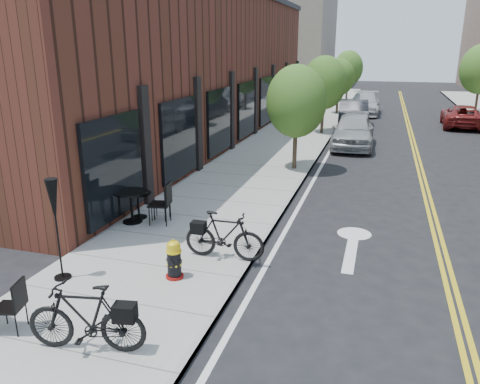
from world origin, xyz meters
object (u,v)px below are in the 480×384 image
(patio_umbrella, at_px, (54,208))
(bistro_set_c, at_px, (131,202))
(fire_hydrant, at_px, (174,260))
(bicycle_left, at_px, (86,318))
(parked_car_a, at_px, (353,131))
(parked_car_b, at_px, (353,114))
(bistro_set_b, at_px, (138,201))
(parked_car_far, at_px, (462,116))
(bicycle_right, at_px, (224,236))
(parked_car_c, at_px, (364,104))

(patio_umbrella, bearing_deg, bistro_set_c, 94.02)
(fire_hydrant, distance_m, bicycle_left, 2.53)
(bistro_set_c, bearing_deg, parked_car_a, 57.66)
(parked_car_b, bearing_deg, bistro_set_b, -108.12)
(parked_car_far, bearing_deg, bicycle_right, 72.96)
(patio_umbrella, height_order, parked_car_far, patio_umbrella)
(fire_hydrant, bearing_deg, bicycle_right, 63.24)
(bistro_set_c, bearing_deg, bicycle_left, -78.13)
(bicycle_right, relative_size, parked_car_b, 0.38)
(bicycle_left, bearing_deg, fire_hydrant, 163.31)
(bistro_set_b, relative_size, parked_car_b, 0.36)
(bicycle_right, distance_m, bistro_set_b, 3.47)
(bicycle_right, bearing_deg, parked_car_a, -8.81)
(bistro_set_b, bearing_deg, parked_car_far, 54.85)
(patio_umbrella, relative_size, parked_car_b, 0.44)
(bicycle_left, xyz_separation_m, bicycle_right, (0.94, 3.62, -0.02))
(bicycle_left, xyz_separation_m, parked_car_b, (2.33, 23.02, 0.10))
(parked_car_b, bearing_deg, parked_car_far, 11.64)
(parked_car_a, relative_size, parked_car_b, 0.98)
(fire_hydrant, distance_m, patio_umbrella, 2.47)
(bistro_set_b, relative_size, patio_umbrella, 0.83)
(bicycle_left, relative_size, parked_car_far, 0.40)
(patio_umbrella, xyz_separation_m, parked_car_a, (4.57, 15.17, -0.81))
(bicycle_right, xyz_separation_m, bistro_set_b, (-3.01, 1.73, -0.08))
(bistro_set_b, bearing_deg, bistro_set_c, -96.73)
(bistro_set_c, xyz_separation_m, parked_car_c, (4.77, 23.64, 0.07))
(parked_car_b, relative_size, parked_car_far, 1.01)
(patio_umbrella, distance_m, parked_car_a, 15.87)
(fire_hydrant, xyz_separation_m, parked_car_far, (8.15, 22.23, 0.14))
(parked_car_far, bearing_deg, patio_umbrella, 68.32)
(bicycle_left, distance_m, bistro_set_c, 5.42)
(parked_car_b, bearing_deg, patio_umbrella, -105.29)
(bistro_set_b, xyz_separation_m, bistro_set_c, (-0.00, -0.35, 0.09))
(patio_umbrella, height_order, parked_car_b, patio_umbrella)
(parked_car_a, xyz_separation_m, parked_car_b, (-0.40, 6.01, -0.01))
(bicycle_left, distance_m, parked_car_a, 17.23)
(bistro_set_c, height_order, patio_umbrella, patio_umbrella)
(patio_umbrella, bearing_deg, parked_car_a, 73.22)
(fire_hydrant, bearing_deg, bistro_set_c, 137.32)
(fire_hydrant, height_order, patio_umbrella, patio_umbrella)
(bistro_set_b, bearing_deg, parked_car_b, 69.28)
(bicycle_left, distance_m, patio_umbrella, 2.76)
(bicycle_left, distance_m, bistro_set_b, 5.74)
(patio_umbrella, relative_size, parked_car_far, 0.44)
(parked_car_far, bearing_deg, parked_car_c, -31.90)
(bicycle_left, bearing_deg, parked_car_a, 160.36)
(bistro_set_b, distance_m, parked_car_a, 12.60)
(fire_hydrant, xyz_separation_m, bistro_set_b, (-2.34, 2.85, 0.07))
(bicycle_right, bearing_deg, bistro_set_b, 58.82)
(bistro_set_c, bearing_deg, bicycle_right, -35.33)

